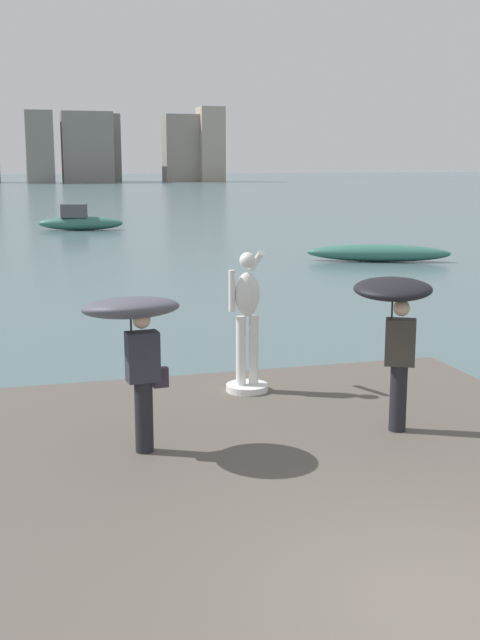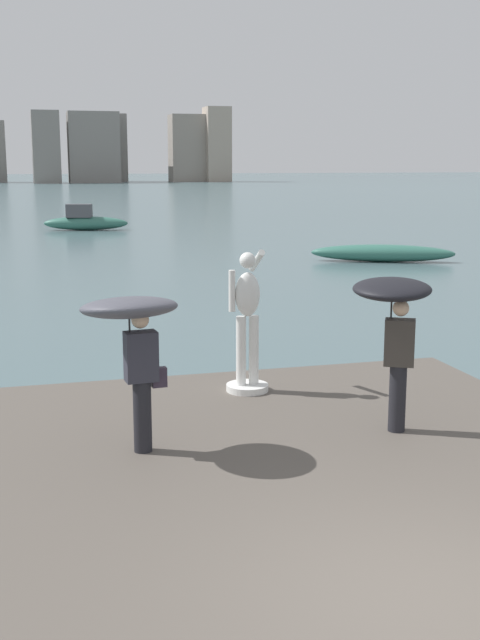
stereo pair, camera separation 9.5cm
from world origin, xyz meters
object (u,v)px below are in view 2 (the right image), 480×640
at_px(statue_white_figure, 247,327).
at_px(onlooker_right, 394,312).
at_px(onlooker_left, 132,325).
at_px(boat_far, 85,221).
at_px(boat_near, 383,253).

distance_m(statue_white_figure, onlooker_right, 2.66).
height_order(onlooker_left, boat_far, onlooker_left).
height_order(statue_white_figure, boat_far, statue_white_figure).
bearing_deg(statue_white_figure, boat_far, 89.49).
xyz_separation_m(onlooker_right, boat_near, (8.98, 19.39, -1.63)).
distance_m(boat_near, boat_far, 20.30).
bearing_deg(onlooker_right, statue_white_figure, 120.18).
height_order(onlooker_left, onlooker_right, onlooker_right).
bearing_deg(statue_white_figure, onlooker_right, -59.82).
distance_m(onlooker_left, boat_far, 37.08).
xyz_separation_m(statue_white_figure, boat_far, (0.31, 34.81, -0.88)).
distance_m(onlooker_left, onlooker_right, 3.33).
relative_size(onlooker_right, boat_near, 0.37).
distance_m(onlooker_left, boat_near, 22.95).
relative_size(boat_near, boat_far, 1.14).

